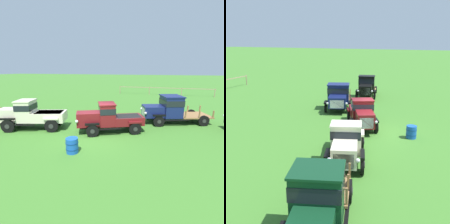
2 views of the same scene
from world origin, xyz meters
The scene contains 7 objects.
ground_plane centered at (0.00, 0.00, 0.00)m, with size 240.00×240.00×0.00m, color #3D7528.
vintage_truck_foreground_near centered at (-10.73, -0.97, 1.25)m, with size 5.35×3.07×2.37m.
vintage_truck_second_in_line centered at (-4.96, 0.25, 1.08)m, with size 4.95×2.94×2.13m.
vintage_truck_midrow_center centered at (0.62, 1.17, 1.02)m, with size 4.74×3.24×2.05m.
vintage_truck_far_side centered at (4.62, 4.58, 1.19)m, with size 5.68×3.56×2.22m.
vintage_truck_back_of_row centered at (10.50, 3.81, 1.13)m, with size 5.46×2.86×2.22m.
oil_drum_beside_row centered at (-0.27, -2.33, 0.40)m, with size 0.66×0.66×0.80m.
Camera 2 is at (-17.34, -4.35, 6.18)m, focal length 45.00 mm.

